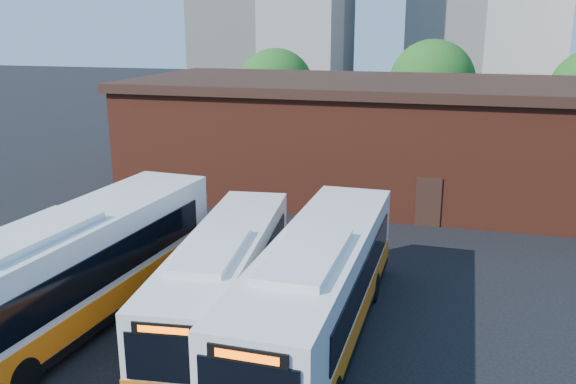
# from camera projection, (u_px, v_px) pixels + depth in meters

# --- Properties ---
(ground) EXTENTS (220.00, 220.00, 0.00)m
(ground) POSITION_uv_depth(u_px,v_px,m) (291.00, 369.00, 17.22)
(ground) COLOR black
(bus_west) EXTENTS (3.84, 13.95, 3.76)m
(bus_west) POSITION_uv_depth(u_px,v_px,m) (71.00, 276.00, 19.27)
(bus_west) COLOR silver
(bus_west) RESTS_ON ground
(bus_midwest) EXTENTS (3.66, 11.57, 3.11)m
(bus_midwest) POSITION_uv_depth(u_px,v_px,m) (224.00, 282.00, 19.54)
(bus_midwest) COLOR silver
(bus_midwest) RESTS_ON ground
(bus_mideast) EXTENTS (2.85, 12.88, 3.49)m
(bus_mideast) POSITION_uv_depth(u_px,v_px,m) (318.00, 293.00, 18.32)
(bus_mideast) COLOR silver
(bus_mideast) RESTS_ON ground
(depot_building) EXTENTS (28.60, 12.60, 6.40)m
(depot_building) POSITION_uv_depth(u_px,v_px,m) (383.00, 135.00, 34.93)
(depot_building) COLOR maroon
(depot_building) RESTS_ON ground
(tree_west) EXTENTS (6.00, 6.00, 7.65)m
(tree_west) POSITION_uv_depth(u_px,v_px,m) (276.00, 87.00, 48.29)
(tree_west) COLOR #382314
(tree_west) RESTS_ON ground
(tree_mid) EXTENTS (6.56, 6.56, 8.36)m
(tree_mid) POSITION_uv_depth(u_px,v_px,m) (432.00, 83.00, 46.94)
(tree_mid) COLOR #382314
(tree_mid) RESTS_ON ground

